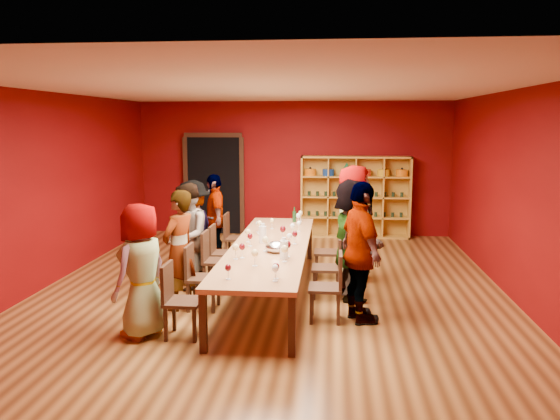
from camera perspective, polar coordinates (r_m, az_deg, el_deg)
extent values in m
cube|color=brown|center=(8.24, -1.03, -8.80)|extent=(7.10, 9.10, 0.02)
cube|color=#5A0406|center=(12.37, 1.37, 4.36)|extent=(7.10, 0.02, 3.00)
cube|color=#5A0406|center=(3.55, -9.61, -7.74)|extent=(7.10, 0.02, 3.00)
cube|color=#5A0406|center=(9.01, -23.83, 1.82)|extent=(0.02, 9.10, 3.00)
cube|color=#5A0406|center=(8.27, 23.88, 1.23)|extent=(0.02, 9.10, 3.00)
cube|color=silver|center=(7.85, -1.09, 12.67)|extent=(7.10, 9.10, 0.02)
cube|color=#AA7247|center=(8.04, -1.04, -3.84)|extent=(1.10, 4.50, 0.06)
cube|color=black|center=(6.18, -8.03, -11.60)|extent=(0.08, 0.08, 0.69)
cube|color=black|center=(10.29, -2.35, -3.12)|extent=(0.08, 0.08, 0.69)
cube|color=black|center=(6.04, 1.26, -12.03)|extent=(0.08, 0.08, 0.69)
cube|color=black|center=(10.20, 3.12, -3.23)|extent=(0.08, 0.08, 0.69)
cube|color=black|center=(12.60, -6.85, 2.56)|extent=(1.20, 0.14, 2.20)
cube|color=black|center=(12.46, -7.02, 7.78)|extent=(1.32, 0.06, 0.10)
cube|color=black|center=(12.69, -9.79, 2.54)|extent=(0.10, 0.06, 2.20)
cube|color=black|center=(12.41, -3.99, 2.50)|extent=(0.10, 0.06, 2.20)
cube|color=#BE862A|center=(12.19, 2.31, 1.45)|extent=(0.04, 0.40, 1.80)
cube|color=#BE862A|center=(12.29, 13.37, 1.27)|extent=(0.04, 0.40, 1.80)
cube|color=#BE862A|center=(12.10, 7.95, 5.50)|extent=(2.40, 0.40, 0.04)
cube|color=#BE862A|center=(12.33, 7.78, -2.69)|extent=(2.40, 0.40, 0.04)
cube|color=#BE862A|center=(12.37, 7.83, 1.48)|extent=(2.40, 0.02, 1.80)
cube|color=#BE862A|center=(12.25, 7.82, -0.72)|extent=(2.36, 0.38, 0.03)
cube|color=#BE862A|center=(12.18, 7.86, 1.37)|extent=(2.36, 0.38, 0.03)
cube|color=#BE862A|center=(12.13, 7.91, 3.47)|extent=(2.36, 0.38, 0.03)
cube|color=#BE862A|center=(12.17, 5.04, 1.41)|extent=(0.03, 0.38, 1.76)
cube|color=#BE862A|center=(12.18, 7.86, 1.37)|extent=(0.03, 0.38, 1.76)
cube|color=#BE862A|center=(12.22, 10.68, 1.32)|extent=(0.03, 0.38, 1.76)
cylinder|color=orange|center=(12.12, 3.18, 3.97)|extent=(0.26, 0.26, 0.15)
sphere|color=black|center=(12.12, 3.19, 4.42)|extent=(0.05, 0.05, 0.05)
cylinder|color=navy|center=(12.11, 5.08, 3.94)|extent=(0.26, 0.26, 0.15)
sphere|color=black|center=(12.11, 5.08, 4.39)|extent=(0.05, 0.05, 0.05)
cylinder|color=#1A6A3E|center=(12.12, 6.97, 3.75)|extent=(0.26, 0.26, 0.08)
cone|color=#1A6A3E|center=(12.11, 6.98, 4.45)|extent=(0.24, 0.24, 0.22)
cylinder|color=#B52514|center=(12.13, 8.87, 3.88)|extent=(0.26, 0.26, 0.15)
sphere|color=black|center=(12.13, 8.88, 4.32)|extent=(0.05, 0.05, 0.05)
cylinder|color=gold|center=(12.16, 10.75, 3.84)|extent=(0.26, 0.26, 0.15)
sphere|color=black|center=(12.15, 10.76, 4.28)|extent=(0.05, 0.05, 0.05)
cylinder|color=orange|center=(12.21, 12.62, 3.80)|extent=(0.26, 0.26, 0.15)
sphere|color=black|center=(12.20, 12.64, 4.24)|extent=(0.05, 0.05, 0.05)
cylinder|color=black|center=(12.24, 3.05, -0.35)|extent=(0.07, 0.07, 0.10)
cylinder|color=black|center=(12.24, 3.92, -0.36)|extent=(0.07, 0.07, 0.10)
cylinder|color=black|center=(12.23, 4.78, -0.37)|extent=(0.07, 0.07, 0.10)
cylinder|color=black|center=(12.23, 5.65, -0.39)|extent=(0.07, 0.07, 0.10)
cylinder|color=black|center=(12.23, 6.51, -0.40)|extent=(0.07, 0.07, 0.10)
cylinder|color=black|center=(12.24, 7.38, -0.41)|extent=(0.07, 0.07, 0.10)
cylinder|color=black|center=(12.24, 8.25, -0.43)|extent=(0.07, 0.07, 0.10)
cylinder|color=black|center=(12.26, 9.11, -0.44)|extent=(0.07, 0.07, 0.10)
cylinder|color=black|center=(12.27, 9.97, -0.45)|extent=(0.07, 0.07, 0.10)
cylinder|color=black|center=(12.28, 10.83, -0.47)|extent=(0.07, 0.07, 0.10)
cylinder|color=black|center=(12.30, 11.69, -0.48)|extent=(0.07, 0.07, 0.10)
cylinder|color=black|center=(12.32, 12.55, -0.49)|extent=(0.07, 0.07, 0.10)
cylinder|color=black|center=(12.18, 3.07, 1.74)|extent=(0.07, 0.07, 0.10)
cylinder|color=black|center=(12.17, 3.94, 1.73)|extent=(0.07, 0.07, 0.10)
cylinder|color=black|center=(12.17, 4.81, 1.72)|extent=(0.07, 0.07, 0.10)
cylinder|color=black|center=(12.17, 5.68, 1.70)|extent=(0.07, 0.07, 0.10)
cylinder|color=black|center=(12.17, 6.55, 1.69)|extent=(0.07, 0.07, 0.10)
cylinder|color=black|center=(12.17, 7.42, 1.68)|extent=(0.07, 0.07, 0.10)
cylinder|color=black|center=(12.18, 8.29, 1.66)|extent=(0.07, 0.07, 0.10)
cylinder|color=black|center=(12.19, 9.16, 1.65)|extent=(0.07, 0.07, 0.10)
cylinder|color=black|center=(12.20, 10.03, 1.63)|extent=(0.07, 0.07, 0.10)
cylinder|color=black|center=(12.22, 10.90, 1.62)|extent=(0.07, 0.07, 0.10)
cylinder|color=black|center=(12.24, 11.76, 1.60)|extent=(0.07, 0.07, 0.10)
cylinder|color=black|center=(12.26, 12.62, 1.58)|extent=(0.07, 0.07, 0.10)
cube|color=black|center=(6.63, -10.06, -9.43)|extent=(0.42, 0.42, 0.04)
cube|color=black|center=(6.61, -11.71, -7.35)|extent=(0.04, 0.40, 0.44)
cube|color=black|center=(6.60, -11.86, -11.65)|extent=(0.04, 0.04, 0.41)
cube|color=black|center=(6.51, -8.94, -11.86)|extent=(0.04, 0.04, 0.41)
cube|color=black|center=(6.90, -11.00, -10.67)|extent=(0.04, 0.04, 0.41)
cube|color=black|center=(6.82, -8.21, -10.86)|extent=(0.04, 0.04, 0.41)
imported|color=#4F4F55|center=(6.67, -14.29, -6.14)|extent=(0.69, 0.89, 1.60)
cube|color=black|center=(7.55, -8.02, -7.08)|extent=(0.42, 0.42, 0.04)
cube|color=black|center=(7.53, -9.47, -5.26)|extent=(0.04, 0.40, 0.44)
cube|color=black|center=(7.50, -9.57, -9.02)|extent=(0.04, 0.04, 0.41)
cube|color=black|center=(7.42, -7.00, -9.16)|extent=(0.04, 0.04, 0.41)
cube|color=black|center=(7.81, -8.91, -8.26)|extent=(0.04, 0.04, 0.41)
cube|color=black|center=(7.73, -6.45, -8.39)|extent=(0.04, 0.04, 0.41)
imported|color=#517FA8|center=(7.53, -10.49, -4.12)|extent=(0.62, 0.71, 1.64)
cube|color=black|center=(8.41, -6.55, -5.36)|extent=(0.42, 0.42, 0.04)
cube|color=black|center=(8.40, -7.85, -3.72)|extent=(0.04, 0.40, 0.44)
cube|color=black|center=(8.35, -7.91, -7.10)|extent=(0.04, 0.04, 0.41)
cube|color=black|center=(8.28, -5.61, -7.19)|extent=(0.04, 0.04, 0.41)
cube|color=black|center=(8.67, -7.39, -6.48)|extent=(0.04, 0.04, 0.41)
cube|color=black|center=(8.60, -5.16, -6.57)|extent=(0.04, 0.04, 0.41)
imported|color=#536FAB|center=(8.43, -9.66, -2.72)|extent=(0.54, 0.84, 1.62)
cube|color=black|center=(8.90, -5.85, -4.54)|extent=(0.42, 0.42, 0.04)
cube|color=black|center=(8.89, -7.08, -2.99)|extent=(0.04, 0.40, 0.44)
cube|color=black|center=(8.83, -7.13, -6.18)|extent=(0.04, 0.04, 0.41)
cube|color=black|center=(8.76, -4.95, -6.26)|extent=(0.04, 0.04, 0.41)
cube|color=black|center=(9.15, -6.66, -5.63)|extent=(0.04, 0.04, 0.41)
cube|color=black|center=(9.09, -4.56, -5.70)|extent=(0.04, 0.04, 0.41)
imported|color=#CA8791|center=(8.93, -9.07, -2.08)|extent=(0.61, 1.10, 1.61)
cube|color=black|center=(10.01, -4.53, -2.98)|extent=(0.42, 0.42, 0.04)
cube|color=black|center=(10.00, -5.62, -1.61)|extent=(0.04, 0.40, 0.44)
cube|color=black|center=(9.93, -5.66, -4.43)|extent=(0.04, 0.04, 0.41)
cube|color=black|center=(9.87, -3.72, -4.49)|extent=(0.04, 0.04, 0.41)
cube|color=black|center=(10.26, -5.29, -3.99)|extent=(0.04, 0.04, 0.41)
cube|color=black|center=(10.20, -3.41, -4.04)|extent=(0.04, 0.04, 0.41)
imported|color=#5882B6|center=(10.02, -6.84, -0.83)|extent=(0.73, 1.03, 1.61)
cube|color=black|center=(7.08, 4.75, -8.12)|extent=(0.42, 0.42, 0.04)
cube|color=black|center=(7.01, 6.34, -6.27)|extent=(0.04, 0.40, 0.44)
cube|color=black|center=(6.99, 3.29, -10.26)|extent=(0.04, 0.04, 0.41)
cube|color=black|center=(6.99, 6.12, -10.31)|extent=(0.04, 0.04, 0.41)
cube|color=black|center=(7.31, 3.40, -9.38)|extent=(0.04, 0.04, 0.41)
cube|color=black|center=(7.31, 6.10, -9.43)|extent=(0.04, 0.04, 0.41)
imported|color=#151C3A|center=(6.96, 8.46, -4.44)|extent=(0.81, 1.16, 1.81)
cube|color=black|center=(8.00, 4.86, -6.08)|extent=(0.42, 0.42, 0.04)
cube|color=black|center=(7.95, 6.26, -4.43)|extent=(0.04, 0.40, 0.44)
cube|color=black|center=(7.91, 3.58, -7.95)|extent=(0.04, 0.04, 0.41)
cube|color=black|center=(7.90, 6.07, -7.99)|extent=(0.04, 0.04, 0.41)
cube|color=black|center=(8.23, 3.66, -7.26)|extent=(0.04, 0.04, 0.41)
cube|color=black|center=(8.23, 6.05, -7.30)|extent=(0.04, 0.04, 0.41)
imported|color=#48494D|center=(7.91, 7.46, -3.03)|extent=(0.80, 1.68, 1.74)
cube|color=black|center=(8.96, 4.95, -4.43)|extent=(0.42, 0.42, 0.04)
cube|color=black|center=(8.91, 6.20, -2.95)|extent=(0.04, 0.40, 0.44)
cube|color=black|center=(8.85, 3.81, -6.09)|extent=(0.04, 0.04, 0.41)
cube|color=black|center=(8.85, 6.02, -6.12)|extent=(0.04, 0.04, 0.41)
cube|color=black|center=(9.18, 3.88, -5.53)|extent=(0.04, 0.04, 0.41)
cube|color=black|center=(9.18, 6.01, -5.57)|extent=(0.04, 0.04, 0.41)
imported|color=#141638|center=(8.86, 7.64, -1.34)|extent=(0.51, 0.91, 1.86)
cylinder|color=white|center=(6.31, -5.43, -7.22)|extent=(0.06, 0.06, 0.01)
cylinder|color=white|center=(6.29, -5.44, -6.74)|extent=(0.01, 0.01, 0.10)
ellipsoid|color=#4C080F|center=(6.27, -5.45, -6.02)|extent=(0.07, 0.07, 0.08)
cylinder|color=white|center=(7.26, -3.97, -5.00)|extent=(0.06, 0.06, 0.01)
cylinder|color=white|center=(7.25, -3.98, -4.55)|extent=(0.01, 0.01, 0.11)
ellipsoid|color=#4C080F|center=(7.23, -3.98, -3.85)|extent=(0.08, 0.08, 0.09)
cylinder|color=white|center=(8.95, -2.30, -2.30)|extent=(0.06, 0.06, 0.01)
cylinder|color=white|center=(8.94, -2.30, -1.96)|extent=(0.01, 0.01, 0.10)
ellipsoid|color=white|center=(8.92, -2.30, -1.43)|extent=(0.07, 0.07, 0.08)
cylinder|color=white|center=(7.30, 0.80, -4.90)|extent=(0.07, 0.07, 0.01)
cylinder|color=white|center=(7.29, 0.80, -4.40)|extent=(0.01, 0.01, 0.12)
ellipsoid|color=#4C080F|center=(7.26, 0.81, -3.63)|extent=(0.09, 0.09, 0.10)
cylinder|color=white|center=(9.01, 1.98, -2.22)|extent=(0.06, 0.06, 0.01)
cylinder|color=white|center=(9.00, 1.98, -1.89)|extent=(0.01, 0.01, 0.10)
ellipsoid|color=white|center=(8.98, 1.98, -1.39)|extent=(0.07, 0.07, 0.08)
cylinder|color=white|center=(9.62, 1.92, -1.49)|extent=(0.07, 0.07, 0.01)
cylinder|color=white|center=(9.61, 1.92, -1.14)|extent=(0.01, 0.01, 0.11)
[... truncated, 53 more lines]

